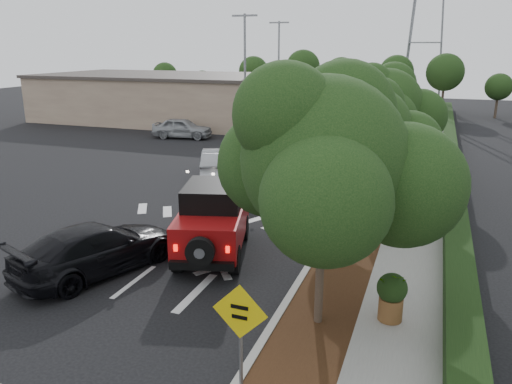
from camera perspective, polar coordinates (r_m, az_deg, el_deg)
The scene contains 19 objects.
ground at distance 15.25m, azimuth -13.75°, elevation -9.92°, with size 120.00×120.00×0.00m, color black.
curb at distance 24.39m, azimuth 11.42°, elevation 0.42°, with size 0.20×70.00×0.15m, color #9E9B93.
planting_strip at distance 24.28m, azimuth 13.74°, elevation 0.16°, with size 1.80×70.00×0.12m, color black.
sidewalk at distance 24.18m, azimuth 18.21°, elevation -0.26°, with size 2.00×70.00×0.12m, color gray.
hedge at distance 24.11m, azimuth 21.59°, elevation 0.19°, with size 0.80×70.00×0.80m, color black.
commercial_building at distance 47.90m, azimuth -10.32°, elevation 10.53°, with size 22.00×12.00×4.00m, color gray.
transmission_tower at distance 59.67m, azimuth 18.16°, elevation 9.15°, with size 7.00×4.00×28.00m, color slate, non-canonical shape.
street_tree_near at distance 12.84m, azimuth 7.06°, elevation -14.86°, with size 3.80×3.80×5.92m, color black, non-canonical shape.
street_tree_mid at distance 19.10m, azimuth 11.82°, elevation -4.33°, with size 3.20×3.20×5.32m, color black, non-canonical shape.
street_tree_far at distance 25.26m, azimuth 14.00°, elevation 0.63°, with size 3.40×3.40×5.62m, color black, non-canonical shape.
light_pole_a at distance 40.49m, azimuth -1.23°, elevation 6.91°, with size 2.00×0.22×9.00m, color slate, non-canonical shape.
light_pole_b at distance 52.03m, azimuth 2.53°, elevation 9.00°, with size 2.00×0.22×9.00m, color slate, non-canonical shape.
red_jeep at distance 16.50m, azimuth -4.85°, elevation -3.03°, with size 3.01×4.71×2.31m.
silver_suv_ahead at distance 22.72m, azimuth 0.21°, elevation 1.09°, with size 2.16×4.69×1.30m, color #A7A9AF.
black_suv_oncoming at distance 15.91m, azimuth -17.71°, elevation -6.15°, with size 2.10×5.18×1.50m, color black.
silver_sedan_oncoming at distance 26.57m, azimuth -4.32°, elevation 3.48°, with size 1.56×4.48×1.48m, color #9A9CA2.
parked_suv at distance 37.92m, azimuth -8.43°, elevation 7.25°, with size 1.78×4.43×1.51m, color #939599.
speed_hump_sign at distance 9.62m, azimuth -1.81°, elevation -15.01°, with size 1.10×0.10×2.34m.
terracotta_planter at distance 12.81m, azimuth 15.26°, elevation -10.99°, with size 0.74×0.74×1.29m.
Camera 1 is at (7.86, -11.27, 6.62)m, focal length 35.00 mm.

